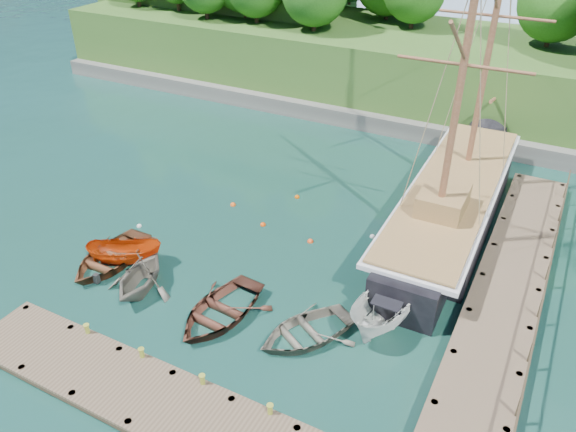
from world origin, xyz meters
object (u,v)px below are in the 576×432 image
Objects in this scene: rowboat_1 at (142,289)px; cabin_boat_white at (387,322)px; motorboat_orange at (127,263)px; rowboat_3 at (305,337)px; rowboat_2 at (220,317)px; schooner at (451,207)px; rowboat_0 at (111,263)px.

rowboat_1 is 0.69× the size of cabin_boat_white.
rowboat_1 is at bearing -148.35° from motorboat_orange.
cabin_boat_white is (2.85, 2.60, 0.00)m from rowboat_3.
cabin_boat_white is (13.54, 2.08, 0.00)m from motorboat_orange.
rowboat_2 is 14.94m from schooner.
rowboat_2 is at bearing -140.02° from rowboat_3.
rowboat_3 is 0.82× the size of cabin_boat_white.
rowboat_1 reaches higher than rowboat_3.
rowboat_2 is at bearing -126.76° from motorboat_orange.
rowboat_3 is 12.84m from schooner.
rowboat_0 is 7.40m from rowboat_2.
cabin_boat_white is at bearing 30.40° from rowboat_2.
cabin_boat_white is at bearing 9.21° from rowboat_0.
rowboat_2 is (7.36, -0.78, 0.00)m from rowboat_0.
cabin_boat_white reaches higher than rowboat_1.
rowboat_2 is 7.63m from cabin_boat_white.
rowboat_1 reaches higher than motorboat_orange.
cabin_boat_white reaches higher than rowboat_2.
cabin_boat_white reaches higher than rowboat_3.
motorboat_orange is (-10.69, 0.52, 0.00)m from rowboat_3.
rowboat_1 reaches higher than rowboat_2.
schooner reaches higher than motorboat_orange.
motorboat_orange is 0.71× the size of cabin_boat_white.
motorboat_orange is at bearing 27.14° from rowboat_0.
cabin_boat_white is at bearing -108.13° from motorboat_orange.
rowboat_3 is at bearing -7.30° from rowboat_1.
rowboat_2 is 6.74m from motorboat_orange.
motorboat_orange is at bearing -140.17° from schooner.
rowboat_3 is 3.86m from cabin_boat_white.
rowboat_1 is 11.91m from cabin_boat_white.
rowboat_2 reaches higher than rowboat_3.
rowboat_0 is 0.82m from motorboat_orange.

